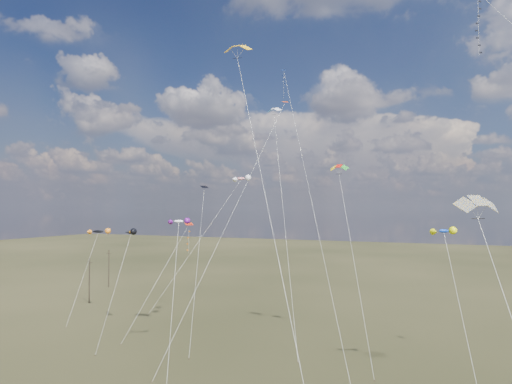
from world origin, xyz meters
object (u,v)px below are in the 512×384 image
at_px(utility_pole_near, 89,280).
at_px(parafoil_yellow, 238,47).
at_px(utility_pole_far, 109,268).
at_px(diamond_black_high, 497,38).
at_px(novelty_black_orange, 98,232).

distance_m(utility_pole_near, parafoil_yellow, 53.97).
relative_size(utility_pole_near, utility_pole_far, 1.00).
distance_m(utility_pole_near, diamond_black_high, 72.23).
distance_m(utility_pole_near, novelty_black_orange, 14.24).
xyz_separation_m(utility_pole_far, parafoil_yellow, (47.81, -34.91, 29.84)).
height_order(diamond_black_high, parafoil_yellow, diamond_black_high).
distance_m(utility_pole_far, parafoil_yellow, 66.30).
xyz_separation_m(utility_pole_far, novelty_black_orange, (16.36, -20.98, 9.18)).
bearing_deg(novelty_black_orange, utility_pole_far, 127.94).
relative_size(utility_pole_near, diamond_black_high, 0.21).
bearing_deg(diamond_black_high, novelty_black_orange, 169.65).
height_order(utility_pole_far, novelty_black_orange, novelty_black_orange).
distance_m(parafoil_yellow, novelty_black_orange, 40.13).
distance_m(utility_pole_far, novelty_black_orange, 28.14).
bearing_deg(parafoil_yellow, novelty_black_orange, 156.11).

